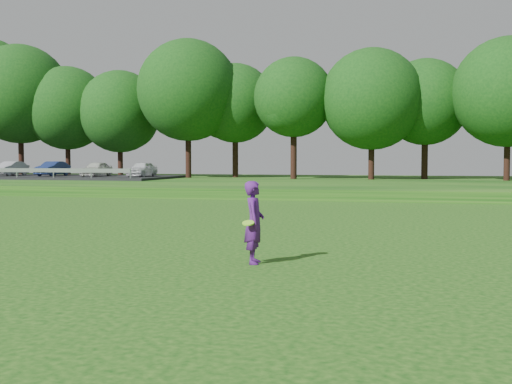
# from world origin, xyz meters

# --- Properties ---
(ground) EXTENTS (140.00, 140.00, 0.00)m
(ground) POSITION_xyz_m (0.00, 0.00, 0.00)
(ground) COLOR #0B3C0D
(ground) RESTS_ON ground
(berm) EXTENTS (130.00, 30.00, 0.60)m
(berm) POSITION_xyz_m (0.00, 34.00, 0.30)
(berm) COLOR #0B3C0D
(berm) RESTS_ON ground
(walking_path) EXTENTS (130.00, 1.60, 0.04)m
(walking_path) POSITION_xyz_m (0.00, 20.00, 0.02)
(walking_path) COLOR gray
(walking_path) RESTS_ON ground
(treeline) EXTENTS (104.00, 7.00, 15.00)m
(treeline) POSITION_xyz_m (0.00, 38.00, 8.10)
(treeline) COLOR #0D3C10
(treeline) RESTS_ON berm
(parking_lot) EXTENTS (24.00, 9.00, 1.38)m
(parking_lot) POSITION_xyz_m (-24.59, 32.82, 1.06)
(parking_lot) COLOR black
(parking_lot) RESTS_ON berm
(woman) EXTENTS (0.53, 0.77, 1.75)m
(woman) POSITION_xyz_m (4.10, -0.90, 0.87)
(woman) COLOR #501971
(woman) RESTS_ON ground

